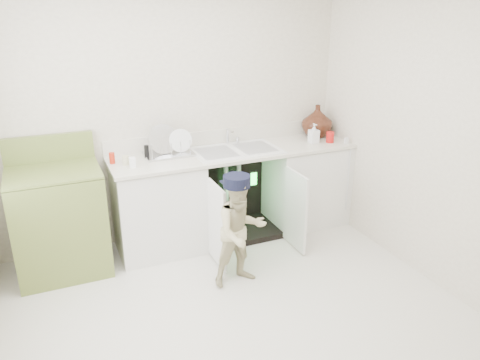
% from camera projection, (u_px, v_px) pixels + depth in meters
% --- Properties ---
extents(ground, '(3.50, 3.50, 0.00)m').
position_uv_depth(ground, '(232.00, 311.00, 3.64)').
color(ground, '#BCB4A5').
rests_on(ground, ground).
extents(room_shell, '(6.00, 5.50, 1.26)m').
position_uv_depth(room_shell, '(230.00, 158.00, 3.20)').
color(room_shell, beige).
rests_on(room_shell, ground).
extents(counter_run, '(2.44, 1.02, 1.24)m').
position_uv_depth(counter_run, '(239.00, 190.00, 4.73)').
color(counter_run, white).
rests_on(counter_run, ground).
extents(avocado_stove, '(0.75, 0.65, 1.17)m').
position_uv_depth(avocado_stove, '(60.00, 220.00, 4.06)').
color(avocado_stove, olive).
rests_on(avocado_stove, ground).
extents(repair_worker, '(0.62, 0.70, 0.97)m').
position_uv_depth(repair_worker, '(241.00, 230.00, 3.86)').
color(repair_worker, beige).
rests_on(repair_worker, ground).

